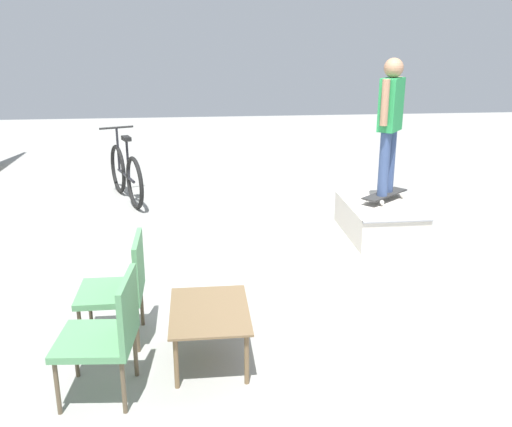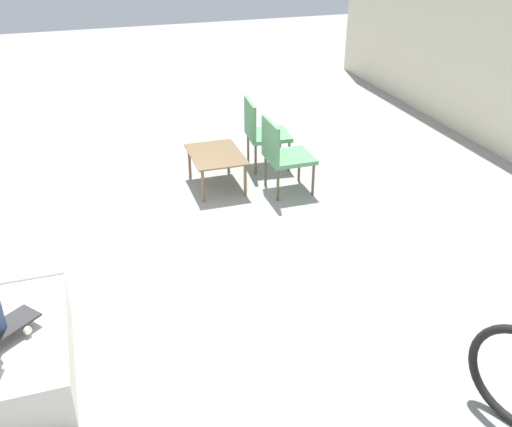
{
  "view_description": "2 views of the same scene",
  "coord_description": "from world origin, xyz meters",
  "px_view_note": "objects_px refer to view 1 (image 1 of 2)",
  "views": [
    {
      "loc": [
        -5.37,
        1.29,
        2.47
      ],
      "look_at": [
        0.14,
        0.7,
        0.69
      ],
      "focal_mm": 40.0,
      "sensor_mm": 36.0,
      "label": 1
    },
    {
      "loc": [
        4.74,
        -0.26,
        3.07
      ],
      "look_at": [
        0.47,
        1.12,
        0.61
      ],
      "focal_mm": 40.0,
      "sensor_mm": 36.0,
      "label": 2
    }
  ],
  "objects_px": {
    "coffee_table": "(210,315)",
    "patio_chair_left": "(108,330)",
    "person_skater": "(390,116)",
    "patio_chair_right": "(121,284)",
    "skateboard_on_ramp": "(385,194)",
    "bicycle": "(126,174)",
    "skate_ramp_box": "(379,220)"
  },
  "relations": [
    {
      "from": "skateboard_on_ramp",
      "to": "person_skater",
      "type": "height_order",
      "value": "person_skater"
    },
    {
      "from": "person_skater",
      "to": "patio_chair_right",
      "type": "bearing_deg",
      "value": 165.56
    },
    {
      "from": "skate_ramp_box",
      "to": "patio_chair_left",
      "type": "bearing_deg",
      "value": 136.2
    },
    {
      "from": "skateboard_on_ramp",
      "to": "bicycle",
      "type": "distance_m",
      "value": 3.88
    },
    {
      "from": "skate_ramp_box",
      "to": "patio_chair_left",
      "type": "relative_size",
      "value": 1.48
    },
    {
      "from": "coffee_table",
      "to": "patio_chair_left",
      "type": "xyz_separation_m",
      "value": [
        -0.39,
        0.71,
        0.13
      ]
    },
    {
      "from": "patio_chair_right",
      "to": "patio_chair_left",
      "type": "bearing_deg",
      "value": -0.09
    },
    {
      "from": "patio_chair_left",
      "to": "bicycle",
      "type": "distance_m",
      "value": 4.99
    },
    {
      "from": "patio_chair_right",
      "to": "bicycle",
      "type": "bearing_deg",
      "value": -174.28
    },
    {
      "from": "patio_chair_right",
      "to": "bicycle",
      "type": "height_order",
      "value": "bicycle"
    },
    {
      "from": "skateboard_on_ramp",
      "to": "patio_chair_left",
      "type": "distance_m",
      "value": 4.38
    },
    {
      "from": "skateboard_on_ramp",
      "to": "patio_chair_left",
      "type": "relative_size",
      "value": 0.8
    },
    {
      "from": "bicycle",
      "to": "skate_ramp_box",
      "type": "bearing_deg",
      "value": -140.91
    },
    {
      "from": "person_skater",
      "to": "coffee_table",
      "type": "bearing_deg",
      "value": 177.33
    },
    {
      "from": "skate_ramp_box",
      "to": "person_skater",
      "type": "relative_size",
      "value": 0.8
    },
    {
      "from": "bicycle",
      "to": "patio_chair_right",
      "type": "bearing_deg",
      "value": 164.98
    },
    {
      "from": "person_skater",
      "to": "coffee_table",
      "type": "distance_m",
      "value": 3.79
    },
    {
      "from": "skate_ramp_box",
      "to": "coffee_table",
      "type": "relative_size",
      "value": 1.59
    },
    {
      "from": "person_skater",
      "to": "skateboard_on_ramp",
      "type": "bearing_deg",
      "value": 126.84
    },
    {
      "from": "skateboard_on_ramp",
      "to": "skate_ramp_box",
      "type": "bearing_deg",
      "value": -163.48
    },
    {
      "from": "patio_chair_right",
      "to": "bicycle",
      "type": "xyz_separation_m",
      "value": [
        4.21,
        0.43,
        -0.1
      ]
    },
    {
      "from": "coffee_table",
      "to": "patio_chair_left",
      "type": "height_order",
      "value": "patio_chair_left"
    },
    {
      "from": "coffee_table",
      "to": "patio_chair_left",
      "type": "bearing_deg",
      "value": 118.77
    },
    {
      "from": "coffee_table",
      "to": "patio_chair_left",
      "type": "distance_m",
      "value": 0.82
    },
    {
      "from": "skateboard_on_ramp",
      "to": "coffee_table",
      "type": "bearing_deg",
      "value": -168.85
    },
    {
      "from": "patio_chair_right",
      "to": "bicycle",
      "type": "relative_size",
      "value": 0.54
    },
    {
      "from": "skate_ramp_box",
      "to": "bicycle",
      "type": "relative_size",
      "value": 0.8
    },
    {
      "from": "skate_ramp_box",
      "to": "patio_chair_right",
      "type": "xyz_separation_m",
      "value": [
        -2.27,
        2.91,
        0.3
      ]
    },
    {
      "from": "person_skater",
      "to": "patio_chair_left",
      "type": "bearing_deg",
      "value": 173.42
    },
    {
      "from": "patio_chair_left",
      "to": "patio_chair_right",
      "type": "xyz_separation_m",
      "value": [
        0.77,
        -0.0,
        0.0
      ]
    },
    {
      "from": "coffee_table",
      "to": "patio_chair_right",
      "type": "xyz_separation_m",
      "value": [
        0.38,
        0.71,
        0.13
      ]
    },
    {
      "from": "person_skater",
      "to": "bicycle",
      "type": "distance_m",
      "value": 4.02
    }
  ]
}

